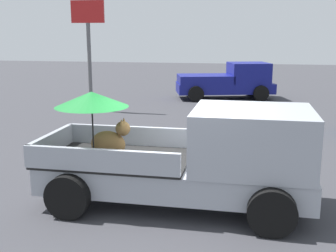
{
  "coord_description": "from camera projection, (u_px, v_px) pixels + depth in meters",
  "views": [
    {
      "loc": [
        1.33,
        -7.42,
        3.19
      ],
      "look_at": [
        -0.52,
        1.91,
        1.1
      ],
      "focal_mm": 44.68,
      "sensor_mm": 36.0,
      "label": 1
    }
  ],
  "objects": [
    {
      "name": "motel_sign",
      "position": [
        88.0,
        33.0,
        17.21
      ],
      "size": [
        1.4,
        0.16,
        4.55
      ],
      "color": "#59595B",
      "rests_on": "ground"
    },
    {
      "name": "pickup_truck_main",
      "position": [
        197.0,
        156.0,
        7.75
      ],
      "size": [
        5.06,
        2.25,
        2.17
      ],
      "rotation": [
        0.0,
        0.0,
        0.0
      ],
      "color": "black",
      "rests_on": "ground"
    },
    {
      "name": "pickup_truck_red",
      "position": [
        229.0,
        81.0,
        21.09
      ],
      "size": [
        5.11,
        3.16,
        1.8
      ],
      "rotation": [
        0.0,
        0.0,
        0.28
      ],
      "color": "black",
      "rests_on": "ground"
    },
    {
      "name": "ground_plane",
      "position": [
        175.0,
        204.0,
        8.05
      ],
      "size": [
        80.0,
        80.0,
        0.0
      ],
      "primitive_type": "plane",
      "color": "#38383D"
    }
  ]
}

